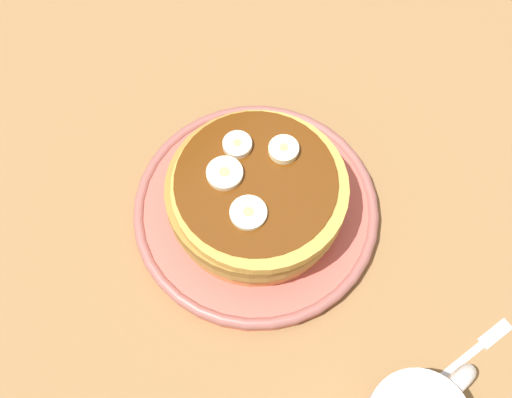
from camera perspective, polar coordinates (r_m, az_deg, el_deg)
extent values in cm
cube|color=olive|center=(71.88, 0.00, -1.83)|extent=(140.00, 140.00, 3.00)
cylinder|color=#CC594C|center=(69.78, 0.00, -1.06)|extent=(24.63, 24.63, 1.62)
torus|color=#965750|center=(69.26, 0.00, -0.86)|extent=(25.03, 25.03, 1.13)
cylinder|color=#D2894B|center=(68.53, 0.47, -0.52)|extent=(16.80, 16.80, 1.19)
cylinder|color=#AC7339|center=(67.35, 0.15, -0.29)|extent=(16.90, 16.90, 1.19)
cylinder|color=#B38A42|center=(66.13, 0.04, -0.11)|extent=(17.59, 17.59, 1.19)
cylinder|color=olive|center=(65.52, 0.10, 1.16)|extent=(17.59, 17.59, 1.19)
cylinder|color=gold|center=(63.97, 0.19, 0.77)|extent=(16.81, 16.81, 1.19)
cylinder|color=#592B0A|center=(63.63, 0.00, 1.51)|extent=(15.52, 15.52, 0.16)
cylinder|color=beige|center=(61.95, -0.64, -1.19)|extent=(3.45, 3.45, 0.60)
cylinder|color=tan|center=(61.64, -0.65, -1.06)|extent=(0.97, 0.97, 0.08)
cylinder|color=#F2E2C6|center=(65.14, -1.58, 4.55)|extent=(2.81, 2.81, 0.85)
cylinder|color=tan|center=(64.74, -1.59, 4.76)|extent=(0.79, 0.79, 0.08)
cylinder|color=#F9E4B5|center=(63.73, -2.64, 2.14)|extent=(3.47, 3.47, 0.75)
cylinder|color=tan|center=(63.37, -2.66, 2.31)|extent=(0.97, 0.97, 0.08)
cylinder|color=#FEF1B6|center=(64.88, 2.33, 4.15)|extent=(2.92, 2.92, 0.91)
cylinder|color=tan|center=(64.45, 2.35, 4.37)|extent=(0.82, 0.82, 0.08)
torus|color=white|center=(62.50, 15.48, -15.52)|extent=(6.72, 1.49, 6.72)
cube|color=silver|center=(67.56, 15.60, -13.95)|extent=(9.53, 1.47, 0.50)
cube|color=silver|center=(69.92, 19.45, -10.59)|extent=(3.59, 1.54, 0.50)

